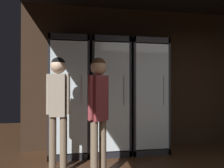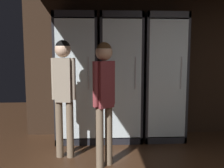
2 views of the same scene
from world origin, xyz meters
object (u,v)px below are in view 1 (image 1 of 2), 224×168
(cooler_center, at_px, (146,97))
(shopper_far, at_px, (58,100))
(cooler_far_left, at_px, (70,97))
(shopper_near, at_px, (99,102))
(cooler_left, at_px, (109,97))

(cooler_center, xyz_separation_m, shopper_far, (-1.56, -0.75, 0.01))
(cooler_far_left, distance_m, cooler_center, 1.44)
(cooler_far_left, xyz_separation_m, shopper_far, (-0.12, -0.75, 0.01))
(cooler_far_left, height_order, shopper_near, cooler_far_left)
(cooler_left, relative_size, cooler_center, 1.00)
(cooler_far_left, relative_size, shopper_near, 1.31)
(cooler_left, xyz_separation_m, shopper_near, (-0.30, -1.06, -0.01))
(shopper_near, bearing_deg, shopper_far, 149.87)
(cooler_center, bearing_deg, cooler_left, -179.96)
(cooler_center, xyz_separation_m, shopper_near, (-1.02, -1.06, -0.00))
(cooler_center, relative_size, shopper_far, 1.28)
(cooler_left, relative_size, shopper_near, 1.31)
(cooler_far_left, relative_size, cooler_left, 1.00)
(cooler_left, bearing_deg, shopper_far, -138.48)
(cooler_left, relative_size, shopper_far, 1.28)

